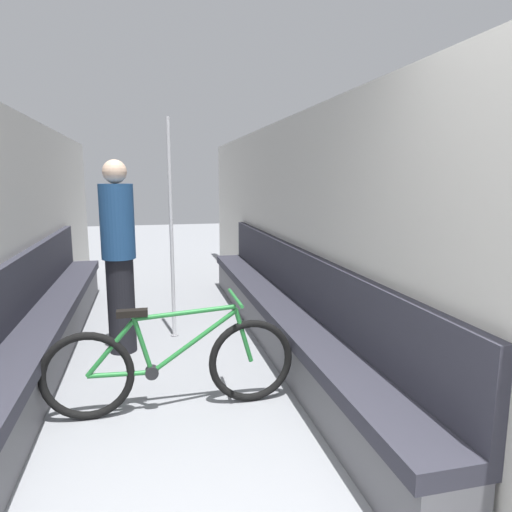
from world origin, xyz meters
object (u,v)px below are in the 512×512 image
at_px(bench_seat_row_left, 40,331).
at_px(bench_seat_row_right, 282,314).
at_px(passenger_standing, 119,255).
at_px(grab_pole_near, 171,233).
at_px(bicycle, 172,365).

height_order(bench_seat_row_left, bench_seat_row_right, same).
distance_m(bench_seat_row_left, passenger_standing, 0.91).
relative_size(bench_seat_row_right, grab_pole_near, 2.41).
distance_m(bench_seat_row_left, grab_pole_near, 1.46).
distance_m(bicycle, grab_pole_near, 1.69).
bearing_deg(bicycle, bench_seat_row_right, 27.31).
bearing_deg(bench_seat_row_left, bench_seat_row_right, 0.00).
height_order(bench_seat_row_left, passenger_standing, passenger_standing).
bearing_deg(bicycle, grab_pole_near, 70.40).
bearing_deg(passenger_standing, bicycle, 35.47).
bearing_deg(bench_seat_row_left, bicycle, -44.16).
bearing_deg(bench_seat_row_right, passenger_standing, 172.30).
distance_m(grab_pole_near, passenger_standing, 0.59).
height_order(bench_seat_row_left, grab_pole_near, grab_pole_near).
distance_m(bicycle, passenger_standing, 1.40).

